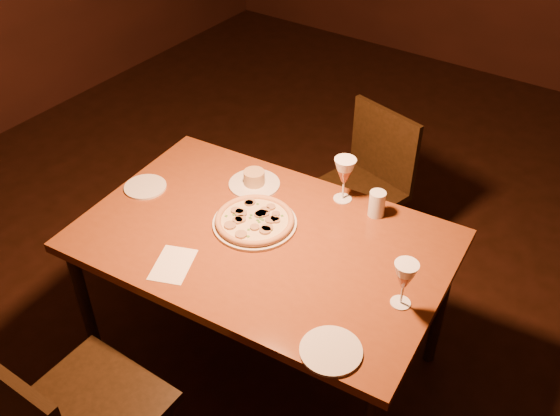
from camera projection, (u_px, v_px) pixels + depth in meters
The scene contains 11 objects.
floor at pixel (312, 387), 2.78m from camera, with size 7.00×7.00×0.00m, color black.
dining_table at pixel (263, 250), 2.46m from camera, with size 1.49×1.02×0.76m.
chair_far at pixel (365, 183), 3.18m from camera, with size 0.50×0.50×0.85m.
pizza_plate at pixel (255, 221), 2.47m from camera, with size 0.34×0.34×0.04m.
ramekin_saucer at pixel (254, 181), 2.68m from camera, with size 0.22×0.22×0.07m.
wine_glass_far at pixel (344, 180), 2.55m from camera, with size 0.09×0.09×0.20m, color #B2654A, non-canonical shape.
wine_glass_right at pixel (404, 284), 2.09m from camera, with size 0.08×0.08×0.18m, color #B2654A, non-canonical shape.
water_tumbler at pixel (377, 204), 2.50m from camera, with size 0.07×0.07×0.11m, color silver.
side_plate_left at pixel (145, 187), 2.67m from camera, with size 0.18×0.18×0.01m, color silver.
side_plate_near at pixel (331, 351), 1.98m from camera, with size 0.20×0.20×0.01m, color silver.
menu_card at pixel (173, 264), 2.30m from camera, with size 0.13×0.19×0.00m, color white.
Camera 1 is at (0.84, -1.47, 2.34)m, focal length 40.00 mm.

